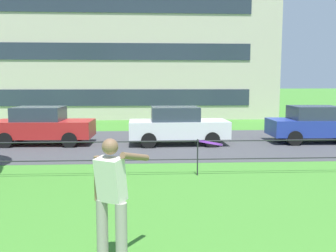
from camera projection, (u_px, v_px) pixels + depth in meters
street_strip at (180, 143)px, 15.30m from camera, size 80.00×7.72×0.01m
park_fence at (198, 151)px, 9.87m from camera, size 37.64×0.04×1.00m
person_thrower at (112, 198)px, 4.92m from camera, size 0.76×0.67×1.79m
frisbee at (211, 143)px, 4.05m from camera, size 0.38×0.38×0.08m
car_red_far_left at (42, 125)px, 14.88m from camera, size 4.04×1.89×1.54m
car_white_left at (178, 125)px, 14.88m from camera, size 4.04×1.88×1.54m
car_blue_far_right at (316, 124)px, 15.38m from camera, size 4.05×1.91×1.54m
apartment_building_background at (92, 15)px, 28.73m from camera, size 27.02×10.99×15.54m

